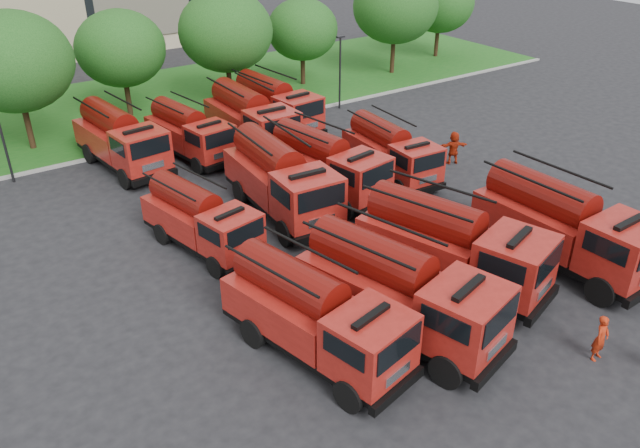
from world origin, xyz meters
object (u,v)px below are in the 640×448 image
Objects in this scene: fire_truck_7 at (390,151)px; firefighter_3 at (526,265)px; fire_truck_0 at (314,315)px; firefighter_0 at (595,358)px; firefighter_2 at (521,252)px; firefighter_4 at (266,327)px; fire_truck_1 at (399,290)px; fire_truck_11 at (275,105)px; fire_truck_5 at (281,179)px; fire_truck_4 at (201,219)px; fire_truck_8 at (121,139)px; fire_truck_9 at (189,133)px; fire_truck_2 at (451,245)px; fire_truck_3 at (563,225)px; fire_truck_6 at (326,164)px; fire_truck_10 at (250,119)px; firefighter_5 at (452,163)px.

fire_truck_7 is 10.47m from firefighter_3.
firefighter_0 is at bearing -48.38° from fire_truck_0.
firefighter_4 is (-11.96, 1.83, 0.00)m from firefighter_2.
fire_truck_1 is 21.67m from fire_truck_11.
fire_truck_5 is 1.20× the size of fire_truck_7.
fire_truck_4 is 6.71m from firefighter_4.
fire_truck_5 is at bearing -124.74° from fire_truck_11.
firefighter_4 is (-8.51, 7.91, 0.00)m from firefighter_0.
fire_truck_1 is 13.54m from fire_truck_7.
fire_truck_8 reaches higher than fire_truck_9.
fire_truck_4 reaches higher than firefighter_4.
fire_truck_8 reaches higher than firefighter_2.
fire_truck_11 reaches higher than fire_truck_4.
fire_truck_8 reaches higher than fire_truck_11.
fire_truck_2 is at bearing -8.11° from fire_truck_0.
fire_truck_2 is 1.10× the size of fire_truck_11.
fire_truck_3 is 12.87m from fire_truck_5.
fire_truck_9 is 20.36m from firefighter_3.
fire_truck_2 is 4.27m from firefighter_3.
fire_truck_1 reaches higher than fire_truck_8.
fire_truck_5 is at bearing -179.51° from fire_truck_6.
fire_truck_4 is 10.70m from fire_truck_9.
fire_truck_10 is at bearing 55.06° from fire_truck_0.
fire_truck_3 is 1.20× the size of fire_truck_4.
fire_truck_10 is 3.25m from fire_truck_11.
fire_truck_10 is (3.05, 8.46, -0.03)m from fire_truck_5.
firefighter_5 is at bearing -46.42° from fire_truck_10.
firefighter_0 is (3.99, -24.38, -1.53)m from fire_truck_9.
fire_truck_10 is 4.08× the size of firefighter_5.
fire_truck_2 is at bearing 92.28° from firefighter_0.
fire_truck_8 is at bearing -54.31° from firefighter_4.
fire_truck_9 is 17.15m from firefighter_4.
fire_truck_11 is at bearing 35.35° from fire_truck_4.
fire_truck_11 reaches higher than firefighter_0.
fire_truck_3 is at bearing -156.15° from firefighter_4.
fire_truck_9 is (-8.01, 19.67, -0.28)m from fire_truck_3.
fire_truck_7 is (7.14, 0.25, -0.30)m from fire_truck_5.
firefighter_3 is at bearing -51.82° from fire_truck_4.
fire_truck_8 is at bearing 93.03° from fire_truck_2.
firefighter_3 is 11.62m from firefighter_4.
fire_truck_9 reaches higher than fire_truck_7.
fire_truck_5 is 9.23m from firefighter_4.
fire_truck_11 is at bearing 63.07° from fire_truck_2.
fire_truck_0 is 4.07× the size of firefighter_3.
fire_truck_1 is at bearing -100.33° from fire_truck_9.
firefighter_2 is (-0.39, -9.48, -1.52)m from fire_truck_7.
firefighter_3 is at bearing 84.44° from firefighter_5.
fire_truck_8 is (-11.79, 20.45, -0.10)m from fire_truck_3.
fire_truck_3 is 2.25m from firefighter_3.
firefighter_3 is (2.81, 5.25, 0.00)m from firefighter_0.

